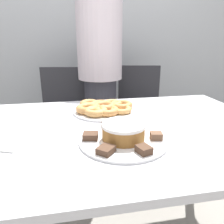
% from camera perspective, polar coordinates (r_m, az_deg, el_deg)
% --- Properties ---
extents(wall_back, '(8.00, 0.05, 2.60)m').
position_cam_1_polar(wall_back, '(2.51, -5.78, 22.16)').
color(wall_back, '#B2B7BC').
rests_on(wall_back, ground_plane).
extents(table, '(1.42, 0.98, 0.75)m').
position_cam_1_polar(table, '(1.05, 3.27, -8.30)').
color(table, silver).
rests_on(table, ground_plane).
extents(person_standing, '(0.37, 0.37, 1.63)m').
position_cam_1_polar(person_standing, '(1.89, -3.14, 10.01)').
color(person_standing, '#383842').
rests_on(person_standing, ground_plane).
extents(office_chair_left, '(0.51, 0.51, 0.90)m').
position_cam_1_polar(office_chair_left, '(2.00, -12.80, -2.67)').
color(office_chair_left, black).
rests_on(office_chair_left, ground_plane).
extents(office_chair_right, '(0.52, 0.52, 0.90)m').
position_cam_1_polar(office_chair_right, '(2.09, 7.05, -1.43)').
color(office_chair_right, black).
rests_on(office_chair_right, ground_plane).
extents(plate_cake, '(0.35, 0.35, 0.01)m').
position_cam_1_polar(plate_cake, '(0.87, 2.96, -7.33)').
color(plate_cake, white).
rests_on(plate_cake, table).
extents(plate_donuts, '(0.34, 0.34, 0.01)m').
position_cam_1_polar(plate_donuts, '(1.21, -2.10, 0.30)').
color(plate_donuts, white).
rests_on(plate_donuts, table).
extents(frosted_cake, '(0.17, 0.17, 0.07)m').
position_cam_1_polar(frosted_cake, '(0.85, 3.00, -5.04)').
color(frosted_cake, '#9E662D').
rests_on(frosted_cake, plate_cake).
extents(lamington_0, '(0.06, 0.06, 0.03)m').
position_cam_1_polar(lamington_0, '(0.77, 8.20, -9.70)').
color(lamington_0, '#513828').
rests_on(lamington_0, plate_cake).
extents(lamington_1, '(0.05, 0.05, 0.03)m').
position_cam_1_polar(lamington_1, '(0.88, 11.47, -6.13)').
color(lamington_1, brown).
rests_on(lamington_1, plate_cake).
extents(lamington_2, '(0.08, 0.08, 0.03)m').
position_cam_1_polar(lamington_2, '(0.97, 6.52, -3.49)').
color(lamington_2, brown).
rests_on(lamington_2, plate_cake).
extents(lamington_3, '(0.05, 0.06, 0.03)m').
position_cam_1_polar(lamington_3, '(0.96, -1.13, -3.49)').
color(lamington_3, '#513828').
rests_on(lamington_3, plate_cake).
extents(lamington_4, '(0.07, 0.06, 0.02)m').
position_cam_1_polar(lamington_4, '(0.86, -5.62, -6.23)').
color(lamington_4, '#513828').
rests_on(lamington_4, plate_cake).
extents(lamington_5, '(0.08, 0.08, 0.02)m').
position_cam_1_polar(lamington_5, '(0.76, -1.60, -9.85)').
color(lamington_5, '#513828').
rests_on(lamington_5, plate_cake).
extents(donut_0, '(0.13, 0.13, 0.04)m').
position_cam_1_polar(donut_0, '(1.21, -2.11, 1.42)').
color(donut_0, '#C68447').
rests_on(donut_0, plate_donuts).
extents(donut_1, '(0.11, 0.11, 0.03)m').
position_cam_1_polar(donut_1, '(1.28, -2.96, 2.13)').
color(donut_1, '#C68447').
rests_on(donut_1, plate_donuts).
extents(donut_2, '(0.11, 0.11, 0.04)m').
position_cam_1_polar(donut_2, '(1.27, -5.98, 2.11)').
color(donut_2, '#D18E4C').
rests_on(donut_2, plate_donuts).
extents(donut_3, '(0.13, 0.13, 0.04)m').
position_cam_1_polar(donut_3, '(1.18, -6.41, 0.87)').
color(donut_3, '#D18E4C').
rests_on(donut_3, plate_donuts).
extents(donut_4, '(0.12, 0.12, 0.04)m').
position_cam_1_polar(donut_4, '(1.13, -4.22, 0.16)').
color(donut_4, tan).
rests_on(donut_4, plate_donuts).
extents(donut_5, '(0.13, 0.13, 0.04)m').
position_cam_1_polar(donut_5, '(1.14, -1.32, 0.35)').
color(donut_5, '#D18E4C').
rests_on(donut_5, plate_donuts).
extents(donut_6, '(0.12, 0.12, 0.03)m').
position_cam_1_polar(donut_6, '(1.17, 2.27, 0.67)').
color(donut_6, tan).
rests_on(donut_6, plate_donuts).
extents(donut_7, '(0.13, 0.13, 0.04)m').
position_cam_1_polar(donut_7, '(1.25, 2.44, 1.88)').
color(donut_7, '#D18E4C').
rests_on(donut_7, plate_donuts).
extents(donut_8, '(0.11, 0.11, 0.03)m').
position_cam_1_polar(donut_8, '(1.28, -0.07, 2.26)').
color(donut_8, tan).
rests_on(donut_8, plate_donuts).
extents(napkin, '(0.19, 0.17, 0.01)m').
position_cam_1_polar(napkin, '(0.94, -26.23, -7.35)').
color(napkin, white).
rests_on(napkin, table).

